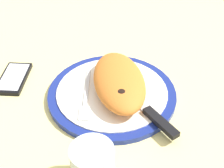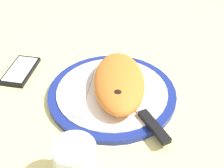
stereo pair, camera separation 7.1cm
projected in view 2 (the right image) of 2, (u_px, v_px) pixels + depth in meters
The scene contains 7 objects.
ground_plane at pixel (112, 101), 74.50cm from camera, with size 150.00×150.00×3.00cm, color #E5D684.
plate at pixel (112, 93), 73.04cm from camera, with size 30.11×30.11×1.68cm.
calzone at pixel (119, 81), 70.94cm from camera, with size 22.26×11.91×5.35cm.
fork at pixel (85, 95), 70.86cm from camera, with size 17.36×4.53×0.40cm.
knife at pixel (146, 118), 64.96cm from camera, with size 20.74×10.99×1.20cm.
smartphone at pixel (21, 71), 80.34cm from camera, with size 13.31×8.92×1.16cm.
water_glass at pixel (76, 166), 53.56cm from camera, with size 7.47×7.47×9.05cm.
Camera 2 is at (54.97, -1.89, 48.91)cm, focal length 49.73 mm.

